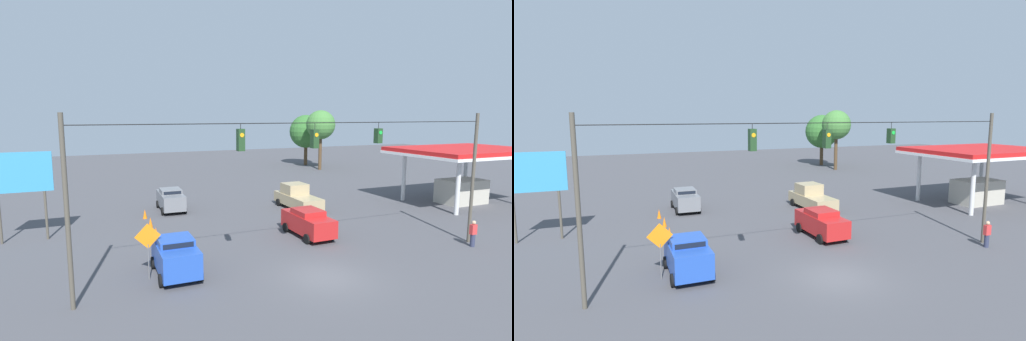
% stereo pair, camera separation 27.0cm
% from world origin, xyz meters
% --- Properties ---
extents(ground_plane, '(140.00, 140.00, 0.00)m').
position_xyz_m(ground_plane, '(0.00, 0.00, 0.00)').
color(ground_plane, '#47474C').
extents(overhead_signal_span, '(23.27, 0.38, 8.18)m').
position_xyz_m(overhead_signal_span, '(0.11, -1.28, 5.12)').
color(overhead_signal_span, '#4C473D').
rests_on(overhead_signal_span, ground_plane).
extents(sedan_red_crossing_near, '(2.06, 4.41, 1.83)m').
position_xyz_m(sedan_red_crossing_near, '(-2.67, -6.35, 0.96)').
color(sedan_red_crossing_near, red).
rests_on(sedan_red_crossing_near, ground_plane).
extents(sedan_blue_parked_shoulder, '(2.11, 3.85, 1.96)m').
position_xyz_m(sedan_blue_parked_shoulder, '(6.81, -3.27, 1.02)').
color(sedan_blue_parked_shoulder, '#234CB2').
rests_on(sedan_blue_parked_shoulder, ground_plane).
extents(pickup_truck_tan_oncoming_far, '(2.33, 5.30, 2.12)m').
position_xyz_m(pickup_truck_tan_oncoming_far, '(-5.83, -13.63, 0.98)').
color(pickup_truck_tan_oncoming_far, tan).
rests_on(pickup_truck_tan_oncoming_far, ground_plane).
extents(sedan_grey_withflow_far, '(2.08, 4.33, 1.87)m').
position_xyz_m(sedan_grey_withflow_far, '(4.41, -17.13, 0.98)').
color(sedan_grey_withflow_far, slate).
rests_on(sedan_grey_withflow_far, ground_plane).
extents(traffic_cone_nearest, '(0.33, 0.33, 0.73)m').
position_xyz_m(traffic_cone_nearest, '(6.77, -4.78, 0.37)').
color(traffic_cone_nearest, orange).
rests_on(traffic_cone_nearest, ground_plane).
extents(traffic_cone_second, '(0.33, 0.33, 0.73)m').
position_xyz_m(traffic_cone_second, '(6.78, -7.62, 0.37)').
color(traffic_cone_second, orange).
rests_on(traffic_cone_second, ground_plane).
extents(traffic_cone_third, '(0.33, 0.33, 0.73)m').
position_xyz_m(traffic_cone_third, '(6.80, -9.84, 0.37)').
color(traffic_cone_third, orange).
rests_on(traffic_cone_third, ground_plane).
extents(traffic_cone_fourth, '(0.33, 0.33, 0.73)m').
position_xyz_m(traffic_cone_fourth, '(6.76, -12.58, 0.37)').
color(traffic_cone_fourth, orange).
rests_on(traffic_cone_fourth, ground_plane).
extents(traffic_cone_fifth, '(0.33, 0.33, 0.73)m').
position_xyz_m(traffic_cone_fifth, '(6.81, -15.23, 0.37)').
color(traffic_cone_fifth, orange).
rests_on(traffic_cone_fifth, ground_plane).
extents(gas_station, '(11.66, 8.69, 5.08)m').
position_xyz_m(gas_station, '(-20.76, -9.68, 3.72)').
color(gas_station, red).
rests_on(gas_station, ground_plane).
extents(roadside_billboard, '(3.70, 0.16, 5.76)m').
position_xyz_m(roadside_billboard, '(14.66, -12.37, 4.12)').
color(roadside_billboard, '#4C473D').
rests_on(roadside_billboard, ground_plane).
extents(work_zone_sign, '(1.27, 0.06, 2.84)m').
position_xyz_m(work_zone_sign, '(8.15, -3.20, 1.99)').
color(work_zone_sign, slate).
rests_on(work_zone_sign, ground_plane).
extents(pedestrian, '(0.40, 0.28, 1.65)m').
position_xyz_m(pedestrian, '(-10.96, -0.53, 0.82)').
color(pedestrian, '#2D334C').
rests_on(pedestrian, ground_plane).
extents(tree_horizon_left, '(5.25, 5.25, 8.04)m').
position_xyz_m(tree_horizon_left, '(-21.51, -39.60, 5.38)').
color(tree_horizon_left, '#4C3823').
rests_on(tree_horizon_left, ground_plane).
extents(tree_horizon_right, '(4.23, 4.23, 8.71)m').
position_xyz_m(tree_horizon_right, '(-20.75, -34.05, 6.53)').
color(tree_horizon_right, '#4C3823').
rests_on(tree_horizon_right, ground_plane).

